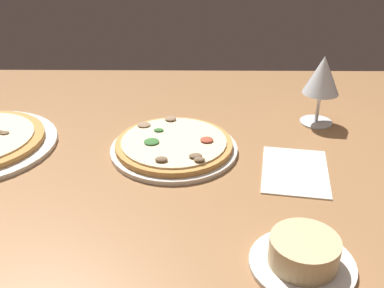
% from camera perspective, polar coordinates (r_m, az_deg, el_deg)
% --- Properties ---
extents(dining_table, '(1.50, 1.10, 0.04)m').
position_cam_1_polar(dining_table, '(0.93, 2.30, -3.38)').
color(dining_table, '#996B42').
rests_on(dining_table, ground).
extents(pizza_main, '(0.26, 0.26, 0.03)m').
position_cam_1_polar(pizza_main, '(0.96, -2.24, -0.27)').
color(pizza_main, silver).
rests_on(pizza_main, dining_table).
extents(ramekin_on_saucer, '(0.15, 0.15, 0.05)m').
position_cam_1_polar(ramekin_on_saucer, '(0.69, 13.62, -13.22)').
color(ramekin_on_saucer, silver).
rests_on(ramekin_on_saucer, dining_table).
extents(wine_glass_near, '(0.08, 0.08, 0.16)m').
position_cam_1_polar(wine_glass_near, '(1.08, 15.84, 8.01)').
color(wine_glass_near, silver).
rests_on(wine_glass_near, dining_table).
extents(paper_menu, '(0.15, 0.19, 0.00)m').
position_cam_1_polar(paper_menu, '(0.91, 12.63, -3.29)').
color(paper_menu, silver).
rests_on(paper_menu, dining_table).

